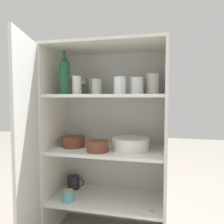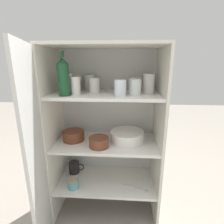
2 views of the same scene
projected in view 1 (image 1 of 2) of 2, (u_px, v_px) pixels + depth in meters
cupboard_back_panel at (114, 138)px, 1.67m from camera, size 0.79×0.02×1.27m
cupboard_side_left at (55, 141)px, 1.57m from camera, size 0.02×0.41×1.27m
cupboard_side_right at (165, 146)px, 1.40m from camera, size 0.02×0.41×1.27m
cupboard_top_panel at (107, 47)px, 1.44m from camera, size 0.79×0.41×0.02m
shelf_board_lower at (107, 199)px, 1.51m from camera, size 0.75×0.38×0.02m
shelf_board_middle at (107, 150)px, 1.49m from camera, size 0.75×0.38×0.02m
shelf_board_upper at (107, 96)px, 1.46m from camera, size 0.75×0.38×0.02m
cupboard_door at (28, 155)px, 1.18m from camera, size 0.12×0.38×1.27m
tumbler_glass_0 at (96, 87)px, 1.50m from camera, size 0.08×0.08×0.10m
tumbler_glass_1 at (93, 87)px, 1.62m from camera, size 0.08×0.08×0.12m
tumbler_glass_2 at (76, 85)px, 1.44m from camera, size 0.06×0.06×0.12m
tumbler_glass_3 at (140, 87)px, 1.50m from camera, size 0.07×0.07×0.10m
tumbler_glass_4 at (69, 85)px, 1.51m from camera, size 0.08×0.08×0.14m
tumbler_glass_5 at (136, 86)px, 1.38m from camera, size 0.08×0.08×0.11m
tumbler_glass_6 at (153, 84)px, 1.42m from camera, size 0.08×0.08×0.13m
tumbler_glass_7 at (120, 86)px, 1.34m from camera, size 0.08×0.08×0.11m
wine_glass_0 at (82, 84)px, 1.61m from camera, size 0.07×0.07×0.11m
wine_bottle at (65, 75)px, 1.41m from camera, size 0.07×0.07×0.28m
plate_stack_white at (131, 144)px, 1.47m from camera, size 0.25×0.25×0.08m
mixing_bowl_large at (73, 141)px, 1.55m from camera, size 0.17×0.17×0.07m
serving_bowl_small at (98, 146)px, 1.41m from camera, size 0.14×0.14×0.07m
coffee_mug_primary at (74, 182)px, 1.65m from camera, size 0.13×0.09×0.10m
storage_jar at (68, 196)px, 1.46m from camera, size 0.08×0.08×0.07m
serving_spoon at (141, 207)px, 1.37m from camera, size 0.20×0.09×0.01m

